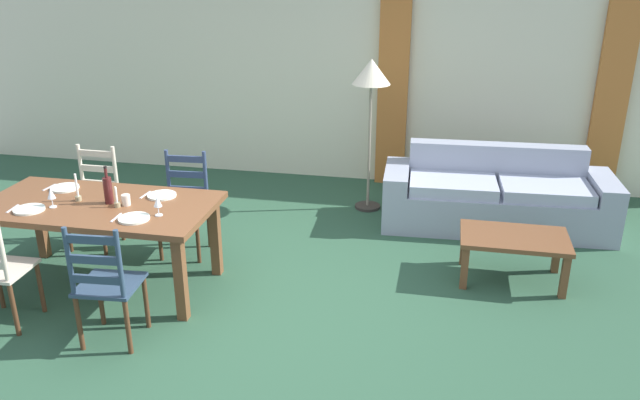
# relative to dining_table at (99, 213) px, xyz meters

# --- Properties ---
(ground_plane) EXTENTS (9.60, 9.60, 0.02)m
(ground_plane) POSITION_rel_dining_table_xyz_m (1.31, -0.10, -0.67)
(ground_plane) COLOR #2A4E37
(wall_far) EXTENTS (9.60, 0.16, 2.70)m
(wall_far) POSITION_rel_dining_table_xyz_m (1.31, 3.20, 0.69)
(wall_far) COLOR beige
(wall_far) RESTS_ON ground_plane
(curtain_panel_left) EXTENTS (0.35, 0.08, 2.20)m
(curtain_panel_left) POSITION_rel_dining_table_xyz_m (2.10, 3.06, 0.44)
(curtain_panel_left) COLOR #B86B2F
(curtain_panel_left) RESTS_ON ground_plane
(curtain_panel_right) EXTENTS (0.35, 0.08, 2.20)m
(curtain_panel_right) POSITION_rel_dining_table_xyz_m (4.50, 3.06, 0.44)
(curtain_panel_right) COLOR #B86B2F
(curtain_panel_right) RESTS_ON ground_plane
(dining_table) EXTENTS (1.90, 0.96, 0.75)m
(dining_table) POSITION_rel_dining_table_xyz_m (0.00, 0.00, 0.00)
(dining_table) COLOR brown
(dining_table) RESTS_ON ground_plane
(dining_chair_near_right) EXTENTS (0.45, 0.43, 0.96)m
(dining_chair_near_right) POSITION_rel_dining_table_xyz_m (0.47, -0.78, -0.19)
(dining_chair_near_right) COLOR #2B3E54
(dining_chair_near_right) RESTS_ON ground_plane
(dining_chair_far_left) EXTENTS (0.42, 0.40, 0.96)m
(dining_chair_far_left) POSITION_rel_dining_table_xyz_m (-0.49, 0.74, -0.19)
(dining_chair_far_left) COLOR beige
(dining_chair_far_left) RESTS_ON ground_plane
(dining_chair_far_right) EXTENTS (0.45, 0.43, 0.96)m
(dining_chair_far_right) POSITION_rel_dining_table_xyz_m (0.42, 0.75, -0.19)
(dining_chair_far_right) COLOR navy
(dining_chair_far_right) RESTS_ON ground_plane
(dinner_plate_near_left) EXTENTS (0.24, 0.24, 0.02)m
(dinner_plate_near_left) POSITION_rel_dining_table_xyz_m (-0.45, -0.25, 0.10)
(dinner_plate_near_left) COLOR white
(dinner_plate_near_left) RESTS_ON dining_table
(fork_near_left) EXTENTS (0.03, 0.17, 0.01)m
(fork_near_left) POSITION_rel_dining_table_xyz_m (-0.60, -0.25, 0.09)
(fork_near_left) COLOR silver
(fork_near_left) RESTS_ON dining_table
(dinner_plate_near_right) EXTENTS (0.24, 0.24, 0.02)m
(dinner_plate_near_right) POSITION_rel_dining_table_xyz_m (0.45, -0.25, 0.10)
(dinner_plate_near_right) COLOR white
(dinner_plate_near_right) RESTS_ON dining_table
(fork_near_right) EXTENTS (0.02, 0.17, 0.01)m
(fork_near_right) POSITION_rel_dining_table_xyz_m (0.30, -0.25, 0.09)
(fork_near_right) COLOR silver
(fork_near_right) RESTS_ON dining_table
(dinner_plate_far_left) EXTENTS (0.24, 0.24, 0.02)m
(dinner_plate_far_left) POSITION_rel_dining_table_xyz_m (-0.45, 0.25, 0.10)
(dinner_plate_far_left) COLOR white
(dinner_plate_far_left) RESTS_ON dining_table
(fork_far_left) EXTENTS (0.03, 0.17, 0.01)m
(fork_far_left) POSITION_rel_dining_table_xyz_m (-0.60, 0.25, 0.09)
(fork_far_left) COLOR silver
(fork_far_left) RESTS_ON dining_table
(dinner_plate_far_right) EXTENTS (0.24, 0.24, 0.02)m
(dinner_plate_far_right) POSITION_rel_dining_table_xyz_m (0.45, 0.25, 0.10)
(dinner_plate_far_right) COLOR white
(dinner_plate_far_right) RESTS_ON dining_table
(fork_far_right) EXTENTS (0.03, 0.17, 0.01)m
(fork_far_right) POSITION_rel_dining_table_xyz_m (0.30, 0.25, 0.09)
(fork_far_right) COLOR silver
(fork_far_right) RESTS_ON dining_table
(wine_bottle) EXTENTS (0.07, 0.07, 0.32)m
(wine_bottle) POSITION_rel_dining_table_xyz_m (0.10, 0.02, 0.20)
(wine_bottle) COLOR #471919
(wine_bottle) RESTS_ON dining_table
(wine_glass_near_left) EXTENTS (0.06, 0.06, 0.16)m
(wine_glass_near_left) POSITION_rel_dining_table_xyz_m (-0.31, -0.15, 0.20)
(wine_glass_near_left) COLOR white
(wine_glass_near_left) RESTS_ON dining_table
(wine_glass_near_right) EXTENTS (0.06, 0.06, 0.16)m
(wine_glass_near_right) POSITION_rel_dining_table_xyz_m (0.60, -0.14, 0.20)
(wine_glass_near_right) COLOR white
(wine_glass_near_right) RESTS_ON dining_table
(coffee_cup_primary) EXTENTS (0.07, 0.07, 0.09)m
(coffee_cup_primary) POSITION_rel_dining_table_xyz_m (0.25, 0.01, 0.13)
(coffee_cup_primary) COLOR beige
(coffee_cup_primary) RESTS_ON dining_table
(candle_tall) EXTENTS (0.05, 0.05, 0.23)m
(candle_tall) POSITION_rel_dining_table_xyz_m (-0.18, 0.02, 0.15)
(candle_tall) COLOR #998C66
(candle_tall) RESTS_ON dining_table
(candle_short) EXTENTS (0.05, 0.05, 0.17)m
(candle_short) POSITION_rel_dining_table_xyz_m (0.20, -0.04, 0.13)
(candle_short) COLOR #998C66
(candle_short) RESTS_ON dining_table
(couch) EXTENTS (2.31, 0.90, 0.80)m
(couch) POSITION_rel_dining_table_xyz_m (3.30, 1.99, -0.37)
(couch) COLOR #949BAC
(couch) RESTS_ON ground_plane
(coffee_table) EXTENTS (0.90, 0.56, 0.42)m
(coffee_table) POSITION_rel_dining_table_xyz_m (3.38, 0.78, -0.31)
(coffee_table) COLOR brown
(coffee_table) RESTS_ON ground_plane
(standing_lamp) EXTENTS (0.40, 0.40, 1.64)m
(standing_lamp) POSITION_rel_dining_table_xyz_m (1.95, 2.18, 0.75)
(standing_lamp) COLOR #332D28
(standing_lamp) RESTS_ON ground_plane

